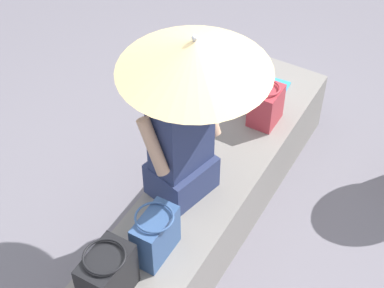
{
  "coord_description": "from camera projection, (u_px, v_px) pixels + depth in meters",
  "views": [
    {
      "loc": [
        2.1,
        1.14,
        3.15
      ],
      "look_at": [
        0.04,
        -0.05,
        0.81
      ],
      "focal_mm": 57.99,
      "sensor_mm": 36.0,
      "label": 1
    }
  ],
  "objects": [
    {
      "name": "ground_plane",
      "position": [
        201.0,
        234.0,
        3.91
      ],
      "size": [
        14.0,
        14.0,
        0.0
      ],
      "primitive_type": "plane",
      "color": "slate"
    },
    {
      "name": "stone_bench",
      "position": [
        202.0,
        211.0,
        3.75
      ],
      "size": [
        2.65,
        0.53,
        0.46
      ],
      "primitive_type": "cube",
      "color": "gray",
      "rests_on": "ground"
    },
    {
      "name": "person_seated",
      "position": [
        181.0,
        140.0,
        3.31
      ],
      "size": [
        0.5,
        0.35,
        0.9
      ],
      "color": "navy",
      "rests_on": "stone_bench"
    },
    {
      "name": "parasol",
      "position": [
        194.0,
        56.0,
        2.99
      ],
      "size": [
        0.79,
        0.79,
        1.02
      ],
      "color": "#B7B7BC",
      "rests_on": "stone_bench"
    },
    {
      "name": "handbag_black",
      "position": [
        266.0,
        105.0,
        3.9
      ],
      "size": [
        0.21,
        0.17,
        0.28
      ],
      "color": "#B2333D",
      "rests_on": "stone_bench"
    },
    {
      "name": "tote_bag_canvas",
      "position": [
        107.0,
        276.0,
        2.98
      ],
      "size": [
        0.28,
        0.21,
        0.32
      ],
      "color": "black",
      "rests_on": "stone_bench"
    },
    {
      "name": "shoulder_bag_spare",
      "position": [
        156.0,
        235.0,
        3.16
      ],
      "size": [
        0.27,
        0.2,
        0.3
      ],
      "color": "#335184",
      "rests_on": "stone_bench"
    },
    {
      "name": "magazine",
      "position": [
        270.0,
        90.0,
        4.2
      ],
      "size": [
        0.29,
        0.22,
        0.01
      ],
      "primitive_type": "cube",
      "rotation": [
        0.0,
        0.0,
        0.06
      ],
      "color": "#339ED1",
      "rests_on": "stone_bench"
    }
  ]
}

